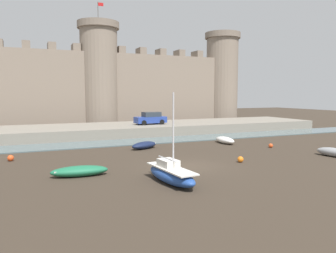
{
  "coord_description": "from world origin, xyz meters",
  "views": [
    {
      "loc": [
        -10.74,
        -20.84,
        5.22
      ],
      "look_at": [
        0.2,
        4.28,
        2.5
      ],
      "focal_mm": 35.0,
      "sensor_mm": 36.0,
      "label": 1
    }
  ],
  "objects_px": {
    "mooring_buoy_mid_mud": "(11,158)",
    "rowboat_midflat_right": "(334,152)",
    "sailboat_foreground_right": "(171,174)",
    "mooring_buoy_near_channel": "(240,159)",
    "rowboat_midflat_left": "(225,140)",
    "rowboat_near_channel_left": "(144,145)",
    "mooring_buoy_off_centre": "(271,146)",
    "car_quay_centre_east": "(151,118)",
    "rowboat_near_channel_right": "(80,171)"
  },
  "relations": [
    {
      "from": "sailboat_foreground_right",
      "to": "rowboat_midflat_left",
      "type": "relative_size",
      "value": 1.68
    },
    {
      "from": "car_quay_centre_east",
      "to": "sailboat_foreground_right",
      "type": "bearing_deg",
      "value": -107.65
    },
    {
      "from": "rowboat_midflat_right",
      "to": "mooring_buoy_near_channel",
      "type": "distance_m",
      "value": 8.66
    },
    {
      "from": "rowboat_near_channel_left",
      "to": "mooring_buoy_mid_mud",
      "type": "height_order",
      "value": "rowboat_near_channel_left"
    },
    {
      "from": "rowboat_midflat_left",
      "to": "mooring_buoy_mid_mud",
      "type": "height_order",
      "value": "rowboat_midflat_left"
    },
    {
      "from": "sailboat_foreground_right",
      "to": "mooring_buoy_near_channel",
      "type": "height_order",
      "value": "sailboat_foreground_right"
    },
    {
      "from": "rowboat_near_channel_right",
      "to": "car_quay_centre_east",
      "type": "bearing_deg",
      "value": 57.95
    },
    {
      "from": "car_quay_centre_east",
      "to": "rowboat_near_channel_right",
      "type": "bearing_deg",
      "value": -122.05
    },
    {
      "from": "mooring_buoy_off_centre",
      "to": "mooring_buoy_near_channel",
      "type": "xyz_separation_m",
      "value": [
        -6.84,
        -4.51,
        0.02
      ]
    },
    {
      "from": "rowboat_midflat_right",
      "to": "mooring_buoy_mid_mud",
      "type": "distance_m",
      "value": 26.27
    },
    {
      "from": "rowboat_midflat_right",
      "to": "mooring_buoy_mid_mud",
      "type": "relative_size",
      "value": 6.54
    },
    {
      "from": "mooring_buoy_near_channel",
      "to": "car_quay_centre_east",
      "type": "relative_size",
      "value": 0.11
    },
    {
      "from": "rowboat_midflat_left",
      "to": "sailboat_foreground_right",
      "type": "bearing_deg",
      "value": -134.27
    },
    {
      "from": "rowboat_near_channel_left",
      "to": "mooring_buoy_mid_mud",
      "type": "relative_size",
      "value": 6.69
    },
    {
      "from": "sailboat_foreground_right",
      "to": "mooring_buoy_off_centre",
      "type": "distance_m",
      "value": 16.06
    },
    {
      "from": "car_quay_centre_east",
      "to": "rowboat_midflat_right",
      "type": "bearing_deg",
      "value": -67.85
    },
    {
      "from": "rowboat_midflat_right",
      "to": "car_quay_centre_east",
      "type": "distance_m",
      "value": 22.69
    },
    {
      "from": "sailboat_foreground_right",
      "to": "mooring_buoy_mid_mud",
      "type": "height_order",
      "value": "sailboat_foreground_right"
    },
    {
      "from": "rowboat_near_channel_left",
      "to": "mooring_buoy_near_channel",
      "type": "xyz_separation_m",
      "value": [
        4.68,
        -8.89,
        -0.13
      ]
    },
    {
      "from": "rowboat_midflat_left",
      "to": "rowboat_midflat_right",
      "type": "relative_size",
      "value": 1.0
    },
    {
      "from": "mooring_buoy_mid_mud",
      "to": "rowboat_near_channel_right",
      "type": "bearing_deg",
      "value": -58.8
    },
    {
      "from": "rowboat_midflat_right",
      "to": "mooring_buoy_mid_mud",
      "type": "xyz_separation_m",
      "value": [
        -24.76,
        8.75,
        -0.14
      ]
    },
    {
      "from": "mooring_buoy_near_channel",
      "to": "car_quay_centre_east",
      "type": "height_order",
      "value": "car_quay_centre_east"
    },
    {
      "from": "rowboat_near_channel_right",
      "to": "mooring_buoy_mid_mud",
      "type": "distance_m",
      "value": 8.16
    },
    {
      "from": "rowboat_near_channel_right",
      "to": "rowboat_midflat_right",
      "type": "xyz_separation_m",
      "value": [
        20.54,
        -1.78,
        0.03
      ]
    },
    {
      "from": "rowboat_near_channel_right",
      "to": "rowboat_midflat_right",
      "type": "bearing_deg",
      "value": -4.94
    },
    {
      "from": "mooring_buoy_near_channel",
      "to": "mooring_buoy_mid_mud",
      "type": "xyz_separation_m",
      "value": [
        -16.2,
        7.54,
        0.01
      ]
    },
    {
      "from": "rowboat_midflat_left",
      "to": "mooring_buoy_off_centre",
      "type": "height_order",
      "value": "rowboat_midflat_left"
    },
    {
      "from": "rowboat_near_channel_left",
      "to": "mooring_buoy_near_channel",
      "type": "height_order",
      "value": "rowboat_near_channel_left"
    },
    {
      "from": "rowboat_midflat_left",
      "to": "mooring_buoy_mid_mud",
      "type": "relative_size",
      "value": 6.54
    },
    {
      "from": "mooring_buoy_off_centre",
      "to": "mooring_buoy_mid_mud",
      "type": "distance_m",
      "value": 23.23
    },
    {
      "from": "sailboat_foreground_right",
      "to": "rowboat_near_channel_left",
      "type": "distance_m",
      "value": 12.34
    },
    {
      "from": "rowboat_midflat_right",
      "to": "mooring_buoy_off_centre",
      "type": "relative_size",
      "value": 7.6
    },
    {
      "from": "sailboat_foreground_right",
      "to": "mooring_buoy_near_channel",
      "type": "bearing_deg",
      "value": 23.68
    },
    {
      "from": "sailboat_foreground_right",
      "to": "rowboat_midflat_right",
      "type": "relative_size",
      "value": 1.68
    },
    {
      "from": "rowboat_midflat_left",
      "to": "mooring_buoy_near_channel",
      "type": "height_order",
      "value": "rowboat_midflat_left"
    },
    {
      "from": "rowboat_midflat_left",
      "to": "rowboat_near_channel_left",
      "type": "height_order",
      "value": "rowboat_midflat_left"
    },
    {
      "from": "rowboat_midflat_right",
      "to": "car_quay_centre_east",
      "type": "relative_size",
      "value": 0.75
    },
    {
      "from": "rowboat_near_channel_right",
      "to": "mooring_buoy_mid_mud",
      "type": "height_order",
      "value": "rowboat_near_channel_right"
    },
    {
      "from": "rowboat_near_channel_left",
      "to": "car_quay_centre_east",
      "type": "bearing_deg",
      "value": 66.5
    },
    {
      "from": "rowboat_midflat_right",
      "to": "rowboat_midflat_left",
      "type": "bearing_deg",
      "value": 113.07
    },
    {
      "from": "mooring_buoy_mid_mud",
      "to": "rowboat_midflat_right",
      "type": "bearing_deg",
      "value": -19.47
    },
    {
      "from": "rowboat_near_channel_left",
      "to": "rowboat_midflat_right",
      "type": "relative_size",
      "value": 1.02
    },
    {
      "from": "mooring_buoy_mid_mud",
      "to": "sailboat_foreground_right",
      "type": "bearing_deg",
      "value": -50.17
    },
    {
      "from": "rowboat_near_channel_right",
      "to": "mooring_buoy_off_centre",
      "type": "relative_size",
      "value": 8.78
    },
    {
      "from": "sailboat_foreground_right",
      "to": "mooring_buoy_off_centre",
      "type": "height_order",
      "value": "sailboat_foreground_right"
    },
    {
      "from": "sailboat_foreground_right",
      "to": "mooring_buoy_mid_mud",
      "type": "xyz_separation_m",
      "value": [
        -8.94,
        10.72,
        -0.3
      ]
    },
    {
      "from": "sailboat_foreground_right",
      "to": "mooring_buoy_off_centre",
      "type": "relative_size",
      "value": 12.76
    },
    {
      "from": "sailboat_foreground_right",
      "to": "rowboat_near_channel_left",
      "type": "relative_size",
      "value": 1.64
    },
    {
      "from": "sailboat_foreground_right",
      "to": "rowboat_midflat_right",
      "type": "distance_m",
      "value": 15.95
    }
  ]
}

